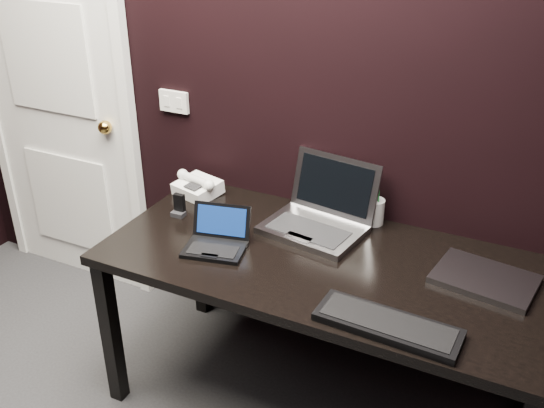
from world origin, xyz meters
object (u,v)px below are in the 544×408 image
at_px(ext_keyboard, 388,325).
at_px(pen_cup, 374,210).
at_px(silver_laptop, 319,217).
at_px(closed_laptop, 485,279).
at_px(door, 56,97).
at_px(desk_phone, 197,186).
at_px(desk, 324,275).
at_px(netbook, 217,241).
at_px(mobile_phone, 179,208).

relative_size(ext_keyboard, pen_cup, 1.84).
relative_size(silver_laptop, pen_cup, 1.72).
xyz_separation_m(silver_laptop, closed_laptop, (0.68, -0.10, -0.04)).
xyz_separation_m(door, desk_phone, (0.92, -0.12, -0.26)).
relative_size(silver_laptop, closed_laptop, 1.17).
bearing_deg(desk, closed_laptop, 10.60).
xyz_separation_m(netbook, ext_keyboard, (0.74, -0.19, -0.02)).
bearing_deg(silver_laptop, desk, -62.03).
height_order(silver_laptop, pen_cup, silver_laptop).
bearing_deg(netbook, closed_laptop, 12.69).
bearing_deg(ext_keyboard, mobile_phone, 161.28).
bearing_deg(closed_laptop, desk_phone, 173.55).
bearing_deg(mobile_phone, pen_cup, 21.37).
xyz_separation_m(desk, ext_keyboard, (0.34, -0.30, 0.09)).
xyz_separation_m(netbook, mobile_phone, (-0.28, 0.16, 0.01)).
relative_size(door, ext_keyboard, 4.55).
bearing_deg(door, ext_keyboard, -18.79).
distance_m(door, desk_phone, 0.96).
relative_size(netbook, ext_keyboard, 0.58).
relative_size(netbook, closed_laptop, 0.72).
xyz_separation_m(closed_laptop, desk_phone, (-1.30, 0.15, 0.03)).
bearing_deg(silver_laptop, door, 173.79).
bearing_deg(pen_cup, ext_keyboard, -68.51).
relative_size(desk, mobile_phone, 17.39).
relative_size(netbook, mobile_phone, 2.79).
relative_size(door, closed_laptop, 5.68).
relative_size(desk, netbook, 6.24).
height_order(netbook, silver_laptop, silver_laptop).
bearing_deg(door, pen_cup, -0.83).
bearing_deg(desk, ext_keyboard, -41.78).
relative_size(door, pen_cup, 8.39).
bearing_deg(pen_cup, door, 179.17).
distance_m(closed_laptop, mobile_phone, 1.27).
relative_size(netbook, silver_laptop, 0.62).
bearing_deg(desk_phone, netbook, -48.82).
bearing_deg(desk, netbook, -164.43).
bearing_deg(desk_phone, pen_cup, 6.73).
height_order(netbook, mobile_phone, netbook).
distance_m(netbook, pen_cup, 0.67).
distance_m(netbook, mobile_phone, 0.33).
distance_m(desk, ext_keyboard, 0.46).
distance_m(ext_keyboard, mobile_phone, 1.08).
bearing_deg(desk, mobile_phone, 176.01).
bearing_deg(desk_phone, desk, -19.20).
bearing_deg(desk_phone, mobile_phone, -79.29).
bearing_deg(silver_laptop, ext_keyboard, -48.70).
height_order(door, mobile_phone, door).
bearing_deg(silver_laptop, pen_cup, 36.77).
bearing_deg(desk, door, 167.18).
distance_m(silver_laptop, mobile_phone, 0.60).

